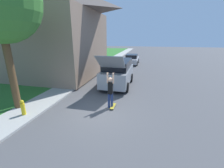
# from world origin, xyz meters

# --- Properties ---
(ground_plane) EXTENTS (120.00, 120.00, 0.00)m
(ground_plane) POSITION_xyz_m (0.00, 0.00, 0.00)
(ground_plane) COLOR #49494C
(lawn) EXTENTS (10.00, 80.00, 0.08)m
(lawn) POSITION_xyz_m (-8.00, 6.00, 0.04)
(lawn) COLOR #2D6B28
(lawn) RESTS_ON ground_plane
(sidewalk) EXTENTS (1.80, 80.00, 0.10)m
(sidewalk) POSITION_xyz_m (-3.60, 6.00, 0.05)
(sidewalk) COLOR #9E9E99
(sidewalk) RESTS_ON ground_plane
(house) EXTENTS (10.89, 9.31, 9.18)m
(house) POSITION_xyz_m (-7.55, 6.93, 4.85)
(house) COLOR #89705B
(house) RESTS_ON lawn
(lawn_tree_far) EXTENTS (4.99, 4.99, 8.53)m
(lawn_tree_far) POSITION_xyz_m (-5.12, 7.18, 6.10)
(lawn_tree_far) COLOR brown
(lawn_tree_far) RESTS_ON lawn
(suv_parked) EXTENTS (2.16, 5.15, 2.76)m
(suv_parked) POSITION_xyz_m (0.19, 4.73, 1.11)
(suv_parked) COLOR gray
(suv_parked) RESTS_ON ground_plane
(car_down_street) EXTENTS (1.93, 4.36, 1.41)m
(car_down_street) POSITION_xyz_m (0.15, 15.41, 0.69)
(car_down_street) COLOR #B7B7BC
(car_down_street) RESTS_ON ground_plane
(skateboarder) EXTENTS (0.41, 0.23, 2.03)m
(skateboarder) POSITION_xyz_m (0.62, 0.63, 1.05)
(skateboarder) COLOR navy
(skateboarder) RESTS_ON ground_plane
(skateboard) EXTENTS (0.20, 0.78, 0.10)m
(skateboard) POSITION_xyz_m (0.76, 0.69, 0.08)
(skateboard) COLOR #A89323
(skateboard) RESTS_ON ground_plane
(fire_hydrant) EXTENTS (0.20, 0.20, 0.78)m
(fire_hydrant) POSITION_xyz_m (-3.38, -1.32, 0.48)
(fire_hydrant) COLOR gold
(fire_hydrant) RESTS_ON sidewalk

